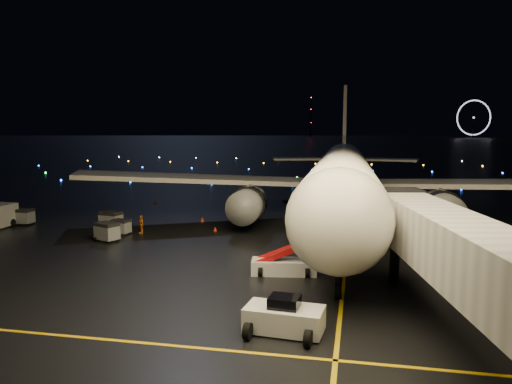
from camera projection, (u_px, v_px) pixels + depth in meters
The scene contains 18 objects.
ground at pixel (339, 146), 326.83m from camera, with size 2000.00×2000.00×0.00m, color black.
lane_centre at pixel (348, 242), 47.38m from camera, with size 0.25×80.00×0.02m, color #D8AC0A.
lane_cross at pixel (12, 331), 26.47m from camera, with size 60.00×0.25×0.02m, color #D8AC0A.
airliner at pixel (343, 145), 57.12m from camera, with size 62.64×59.51×17.75m, color silver, non-canonical shape.
pushback_tug at pixel (284, 314), 26.25m from camera, with size 4.09×2.14×1.95m, color silver.
belt_loader at pixel (284, 251), 36.85m from camera, with size 7.00×1.91×3.40m, color silver, non-canonical shape.
crew_c at pixel (141, 224), 51.46m from camera, with size 1.10×0.46×1.88m, color orange.
safety_cone_0 at pixel (215, 229), 52.77m from camera, with size 0.39×0.39×0.44m, color #FF370D.
safety_cone_1 at pixel (293, 227), 53.48m from camera, with size 0.44×0.44×0.49m, color #FF370D.
safety_cone_2 at pixel (202, 219), 58.39m from camera, with size 0.44×0.44×0.50m, color #FF370D.
safety_cone_3 at pixel (155, 202), 71.82m from camera, with size 0.49×0.49×0.56m, color #FF370D.
ferris_wheel at pixel (474, 119), 697.97m from camera, with size 50.00×4.00×52.00m, color black, non-canonical shape.
radio_mast at pixel (311, 116), 762.58m from camera, with size 1.80×1.80×64.00m, color black.
taxiway_lights at pixel (311, 168), 138.22m from camera, with size 164.00×92.00×0.36m, color black, non-canonical shape.
baggage_cart_0 at pixel (107, 232), 47.83m from camera, with size 2.13×1.49×1.81m, color gray.
baggage_cart_1 at pixel (121, 227), 51.06m from camera, with size 1.80×1.26×1.53m, color gray.
baggage_cart_2 at pixel (111, 220), 53.97m from camera, with size 2.17×1.52×1.85m, color gray.
baggage_cart_3 at pixel (23, 217), 56.30m from camera, with size 2.10×1.47×1.78m, color gray.
Camera 1 is at (12.80, -32.23, 10.61)m, focal length 35.00 mm.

